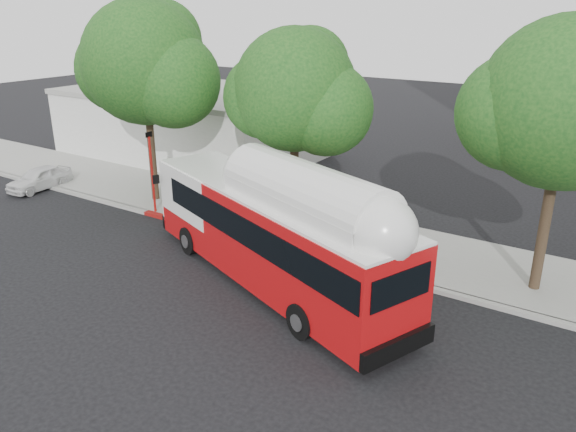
# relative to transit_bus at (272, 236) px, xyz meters

# --- Properties ---
(ground) EXTENTS (120.00, 120.00, 0.00)m
(ground) POSITION_rel_transit_bus_xyz_m (-1.08, -1.30, -1.83)
(ground) COLOR black
(ground) RESTS_ON ground
(sidewalk) EXTENTS (60.00, 5.00, 0.15)m
(sidewalk) POSITION_rel_transit_bus_xyz_m (-1.08, 5.20, -1.75)
(sidewalk) COLOR gray
(sidewalk) RESTS_ON ground
(curb_strip) EXTENTS (60.00, 0.30, 0.15)m
(curb_strip) POSITION_rel_transit_bus_xyz_m (-1.08, 2.60, -1.75)
(curb_strip) COLOR gray
(curb_strip) RESTS_ON ground
(red_curb_segment) EXTENTS (10.00, 0.32, 0.16)m
(red_curb_segment) POSITION_rel_transit_bus_xyz_m (-4.08, 2.60, -1.75)
(red_curb_segment) COLOR maroon
(red_curb_segment) RESTS_ON ground
(street_tree_left) EXTENTS (6.67, 5.80, 9.74)m
(street_tree_left) POSITION_rel_transit_bus_xyz_m (-9.61, 4.26, 4.78)
(street_tree_left) COLOR #2D2116
(street_tree_left) RESTS_ON ground
(street_tree_mid) EXTENTS (5.75, 5.00, 8.62)m
(street_tree_mid) POSITION_rel_transit_bus_xyz_m (-1.67, 4.76, 4.08)
(street_tree_mid) COLOR #2D2116
(street_tree_mid) RESTS_ON ground
(low_commercial_bldg) EXTENTS (16.20, 10.20, 4.25)m
(low_commercial_bldg) POSITION_rel_transit_bus_xyz_m (-15.08, 12.70, 0.32)
(low_commercial_bldg) COLOR silver
(low_commercial_bldg) RESTS_ON ground
(transit_bus) EXTENTS (13.13, 6.95, 3.91)m
(transit_bus) POSITION_rel_transit_bus_xyz_m (0.00, 0.00, 0.00)
(transit_bus) COLOR #B30C0F
(transit_bus) RESTS_ON ground
(parked_car) EXTENTS (3.67, 1.71, 1.22)m
(parked_car) POSITION_rel_transit_bus_xyz_m (-16.80, 2.25, -1.22)
(parked_car) COLOR silver
(parked_car) RESTS_ON ground
(signal_pole) EXTENTS (0.11, 0.38, 3.96)m
(signal_pole) POSITION_rel_transit_bus_xyz_m (-8.71, 2.84, 0.21)
(signal_pole) COLOR red
(signal_pole) RESTS_ON ground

